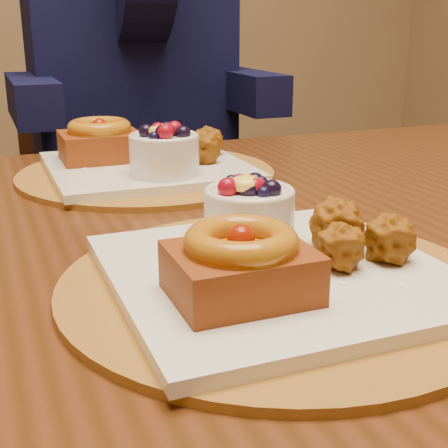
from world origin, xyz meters
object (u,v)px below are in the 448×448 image
Objects in this scene: chair_far at (94,223)px; place_setting_near at (272,261)px; dining_table at (196,277)px; place_setting_far at (145,159)px; diner at (129,28)px.

place_setting_near is at bearing -74.73° from chair_far.
place_setting_near reaches higher than chair_far.
place_setting_far is (-0.00, 0.21, 0.10)m from dining_table.
dining_table is 0.24m from place_setting_far.
chair_far is (0.03, 1.15, -0.32)m from place_setting_near.
place_setting_near is 1.00× the size of place_setting_far.
dining_table is at bearing -89.12° from place_setting_far.
place_setting_near is 0.43m from place_setting_far.
chair_far is at bearing 88.32° from place_setting_near.
place_setting_far is at bearing -92.22° from diner.
diner is at bearing 78.12° from place_setting_far.
chair_far is 0.53m from diner.
place_setting_near is at bearing -90.67° from dining_table.
dining_table is 0.83m from diner.
diner is (0.12, 0.56, 0.18)m from place_setting_far.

